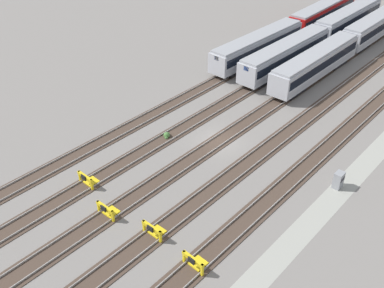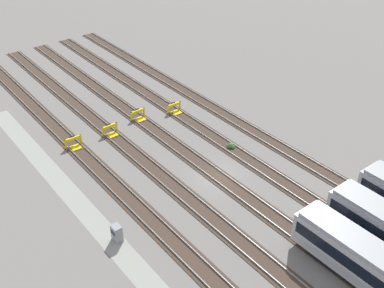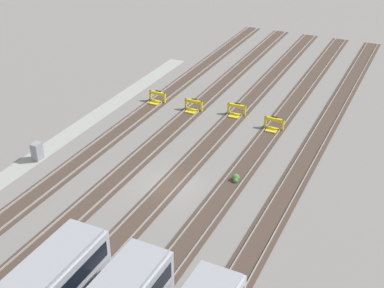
{
  "view_description": "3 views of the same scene",
  "coord_description": "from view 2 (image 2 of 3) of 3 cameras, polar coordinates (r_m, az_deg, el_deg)",
  "views": [
    {
      "loc": [
        -30.64,
        -23.32,
        25.74
      ],
      "look_at": [
        -4.23,
        0.0,
        1.8
      ],
      "focal_mm": 42.0,
      "sensor_mm": 36.0,
      "label": 1
    },
    {
      "loc": [
        26.51,
        -24.55,
        28.34
      ],
      "look_at": [
        -4.23,
        0.0,
        1.8
      ],
      "focal_mm": 42.0,
      "sensor_mm": 36.0,
      "label": 2
    },
    {
      "loc": [
        32.18,
        17.39,
        23.91
      ],
      "look_at": [
        -4.23,
        0.0,
        1.8
      ],
      "focal_mm": 50.0,
      "sensor_mm": 36.0,
      "label": 3
    }
  ],
  "objects": [
    {
      "name": "rail_track_nearest",
      "position": [
        41.8,
        -6.05,
        -8.85
      ],
      "size": [
        90.0,
        2.23,
        0.21
      ],
      "color": "#47382D",
      "rests_on": "ground"
    },
    {
      "name": "weed_clump",
      "position": [
        50.1,
        4.94,
        -0.25
      ],
      "size": [
        0.92,
        0.7,
        0.64
      ],
      "color": "#4C7F3D",
      "rests_on": "ground"
    },
    {
      "name": "bumper_stop_middle_track",
      "position": [
        55.44,
        -6.76,
        3.61
      ],
      "size": [
        1.35,
        2.0,
        1.22
      ],
      "color": "yellow",
      "rests_on": "ground"
    },
    {
      "name": "bumper_stop_near_inner_track",
      "position": [
        52.9,
        -10.28,
        1.66
      ],
      "size": [
        1.34,
        2.0,
        1.22
      ],
      "color": "yellow",
      "rests_on": "ground"
    },
    {
      "name": "bumper_stop_nearest_track",
      "position": [
        51.58,
        -14.72,
        0.09
      ],
      "size": [
        1.38,
        2.01,
        1.22
      ],
      "color": "yellow",
      "rests_on": "ground"
    },
    {
      "name": "service_walkway",
      "position": [
        40.5,
        -10.88,
        -11.2
      ],
      "size": [
        54.0,
        2.0,
        0.01
      ],
      "primitive_type": "cube",
      "color": "#9E9E93",
      "rests_on": "ground"
    },
    {
      "name": "rail_track_middle",
      "position": [
        45.9,
        3.31,
        -4.13
      ],
      "size": [
        90.0,
        2.24,
        0.21
      ],
      "color": "#47382D",
      "rests_on": "ground"
    },
    {
      "name": "ground_plane",
      "position": [
        45.92,
        3.3,
        -4.17
      ],
      "size": [
        400.0,
        400.0,
        0.0
      ],
      "primitive_type": "plane",
      "color": "gray"
    },
    {
      "name": "rail_track_near_inner",
      "position": [
        43.67,
        -1.13,
        -6.4
      ],
      "size": [
        90.0,
        2.23,
        0.21
      ],
      "color": "#47382D",
      "rests_on": "ground"
    },
    {
      "name": "electrical_cabinet",
      "position": [
        39.29,
        -9.53,
        -11.1
      ],
      "size": [
        0.9,
        0.73,
        1.6
      ],
      "color": "gray",
      "rests_on": "ground"
    },
    {
      "name": "rail_track_far_inner",
      "position": [
        48.44,
        7.28,
        -2.06
      ],
      "size": [
        90.0,
        2.23,
        0.21
      ],
      "color": "#47382D",
      "rests_on": "ground"
    },
    {
      "name": "rail_track_farthest",
      "position": [
        51.25,
        10.83,
        -0.2
      ],
      "size": [
        90.0,
        2.23,
        0.21
      ],
      "color": "#47382D",
      "rests_on": "ground"
    },
    {
      "name": "bumper_stop_far_inner_track",
      "position": [
        56.55,
        -2.18,
        4.5
      ],
      "size": [
        1.36,
        2.01,
        1.22
      ],
      "color": "yellow",
      "rests_on": "ground"
    }
  ]
}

